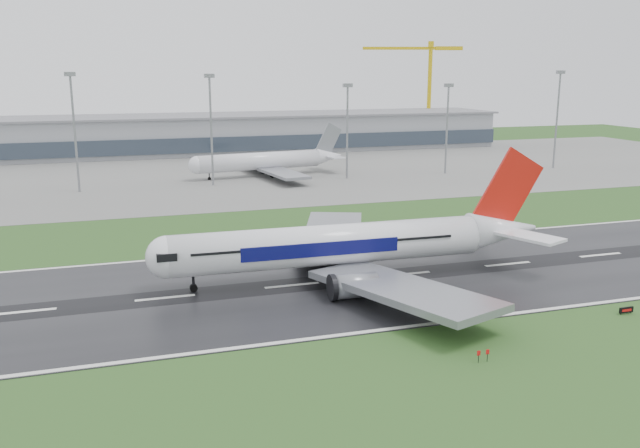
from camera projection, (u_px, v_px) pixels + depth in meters
name	position (u px, v px, depth m)	size (l,w,h in m)	color
ground	(405.00, 275.00, 112.55)	(520.00, 520.00, 0.00)	#23481A
runway	(405.00, 274.00, 112.54)	(400.00, 45.00, 0.10)	black
apron	(253.00, 171.00, 228.66)	(400.00, 130.00, 0.08)	slate
terminal	(224.00, 134.00, 282.71)	(240.00, 36.00, 15.00)	gray
main_airliner	(357.00, 219.00, 108.69)	(67.70, 64.48, 19.99)	white
parked_airliner	(266.00, 152.00, 216.20)	(54.57, 50.81, 15.99)	silver
tower_crane	(429.00, 92.00, 323.52)	(48.26, 2.63, 47.37)	gold
runway_sign	(626.00, 310.00, 94.25)	(2.30, 0.26, 1.04)	black
floodmast_1	(75.00, 135.00, 185.43)	(0.64, 0.64, 32.35)	gray
floodmast_2	(211.00, 133.00, 196.70)	(0.64, 0.64, 31.81)	gray
floodmast_3	(347.00, 134.00, 209.65)	(0.64, 0.64, 28.81)	gray
floodmast_4	(447.00, 131.00, 220.01)	(0.64, 0.64, 28.61)	gray
floodmast_5	(557.00, 122.00, 232.13)	(0.64, 0.64, 32.77)	gray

